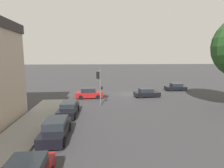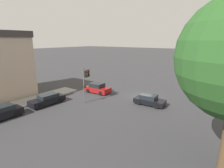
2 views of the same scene
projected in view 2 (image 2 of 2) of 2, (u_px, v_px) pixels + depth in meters
The scene contains 8 objects.
ground_plane at pixel (142, 97), 26.42m from camera, with size 300.00×300.00×0.00m, color #333335.
traffic_signal at pixel (86, 78), 23.66m from camera, with size 0.90×1.96×4.92m.
crossing_car_0 at pixel (149, 100), 23.11m from camera, with size 4.05×2.06×1.37m.
crossing_car_1 at pixel (98, 88), 28.36m from camera, with size 4.20×2.15×1.58m.
crossing_car_2 at pixel (216, 101), 22.87m from camera, with size 3.90×2.09×1.39m.
parked_car_0 at pixel (48, 99), 23.22m from camera, with size 1.94×4.72×1.40m.
parked_car_1 at pixel (1, 113), 18.89m from camera, with size 1.88×4.32×1.47m.
fire_hydrant at pixel (64, 97), 24.64m from camera, with size 0.22×0.22×0.92m.
Camera 2 is at (-11.06, 23.01, 8.43)m, focal length 28.00 mm.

